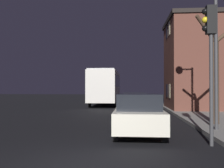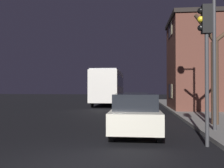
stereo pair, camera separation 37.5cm
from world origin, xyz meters
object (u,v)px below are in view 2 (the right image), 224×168
Objects in this scene: streetlamp at (203,2)px; bare_tree at (215,72)px; bus at (109,85)px; car_mid_lane at (136,102)px; car_near_lane at (135,114)px; traffic_light at (206,45)px.

bare_tree is (0.93, 1.57, -2.72)m from streetlamp.
bus is (-6.54, 14.10, -0.43)m from bare_tree.
streetlamp is at bearing -69.14° from car_mid_lane.
streetlamp is 0.73× the size of bus.
bare_tree is at bearing -56.69° from car_mid_lane.
car_mid_lane is (-2.71, 7.11, -4.46)m from streetlamp.
bare_tree reaches higher than car_near_lane.
bare_tree reaches higher than car_mid_lane.
streetlamp is at bearing -70.30° from bus.
traffic_light is 9.88m from car_mid_lane.
bare_tree is at bearing 30.91° from car_near_lane.
bus is (-5.61, 15.67, -3.15)m from streetlamp.
car_near_lane is at bearing -149.09° from bare_tree.
traffic_light is 0.90× the size of bare_tree.
bus is 2.39× the size of car_near_lane.
bus is 16.57m from car_near_lane.
car_mid_lane is at bearing 123.31° from bare_tree.
traffic_light is 0.93× the size of car_mid_lane.
bus is (-5.13, 17.88, -1.08)m from traffic_light.
traffic_light reaches higher than car_mid_lane.
bus reaches higher than car_mid_lane.
car_near_lane is at bearing 143.76° from traffic_light.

